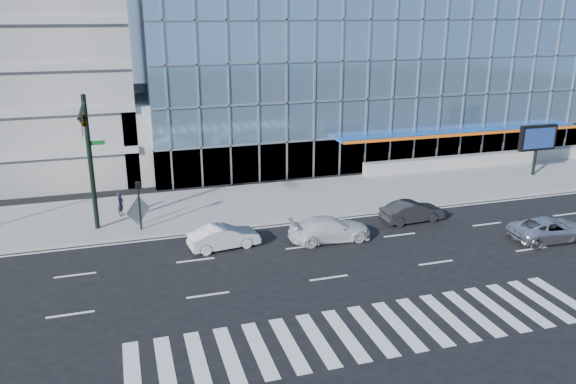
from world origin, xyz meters
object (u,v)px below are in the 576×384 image
object	(u,v)px
marquee_sign	(538,139)
tilted_panel	(138,210)
silver_suv	(550,229)
white_sedan	(224,237)
dark_sedan	(412,212)
white_suv	(330,229)
pedestrian	(121,204)
ped_signal_post	(139,198)
traffic_signal	(86,134)

from	to	relation	value
marquee_sign	tilted_panel	bearing A→B (deg)	-176.04
marquee_sign	silver_suv	world-z (taller)	marquee_sign
white_sedan	dark_sedan	xyz separation A→B (m)	(12.00, 0.62, 0.01)
white_suv	marquee_sign	bearing A→B (deg)	-67.42
silver_suv	white_suv	bearing A→B (deg)	75.13
pedestrian	dark_sedan	bearing A→B (deg)	-84.66
dark_sedan	pedestrian	size ratio (longest dim) A/B	2.58
silver_suv	tilted_panel	xyz separation A→B (m)	(-22.46, 9.07, 0.41)
ped_signal_post	tilted_panel	xyz separation A→B (m)	(-0.09, 0.93, -1.07)
ped_signal_post	white_sedan	xyz separation A→B (m)	(4.27, -3.76, -1.49)
ped_signal_post	pedestrian	size ratio (longest dim) A/B	1.94
traffic_signal	ped_signal_post	bearing A→B (deg)	8.52
ped_signal_post	white_sedan	size ratio (longest dim) A/B	0.76
dark_sedan	pedestrian	distance (m)	18.39
marquee_sign	white_suv	bearing A→B (deg)	-159.66
marquee_sign	white_sedan	xyz separation A→B (m)	(-26.23, -6.81, -2.42)
traffic_signal	silver_suv	bearing A→B (deg)	-17.33
pedestrian	tilted_panel	world-z (taller)	tilted_panel
white_suv	dark_sedan	bearing A→B (deg)	-75.48
ped_signal_post	white_suv	world-z (taller)	ped_signal_post
ped_signal_post	white_sedan	world-z (taller)	ped_signal_post
marquee_sign	dark_sedan	distance (m)	15.70
traffic_signal	white_suv	world-z (taller)	traffic_signal
dark_sedan	white_suv	bearing A→B (deg)	98.80
white_sedan	pedestrian	distance (m)	8.59
marquee_sign	silver_suv	size ratio (longest dim) A/B	0.84
ped_signal_post	pedestrian	world-z (taller)	ped_signal_post
marquee_sign	silver_suv	bearing A→B (deg)	-126.02
ped_signal_post	white_suv	distance (m)	11.29
silver_suv	white_sedan	size ratio (longest dim) A/B	1.20
silver_suv	white_suv	xyz separation A→B (m)	(-12.10, 3.69, 0.03)
white_sedan	traffic_signal	bearing A→B (deg)	56.26
silver_suv	white_sedan	xyz separation A→B (m)	(-18.10, 4.38, -0.01)
ped_signal_post	white_sedan	bearing A→B (deg)	-41.36
silver_suv	pedestrian	world-z (taller)	pedestrian
traffic_signal	tilted_panel	world-z (taller)	traffic_signal
white_suv	pedestrian	world-z (taller)	pedestrian
traffic_signal	tilted_panel	xyz separation A→B (m)	(2.41, 1.30, -5.10)
traffic_signal	pedestrian	bearing A→B (deg)	66.91
white_suv	tilted_panel	distance (m)	11.68
traffic_signal	silver_suv	size ratio (longest dim) A/B	1.68
traffic_signal	white_sedan	xyz separation A→B (m)	(6.77, -3.38, -5.51)
traffic_signal	white_suv	size ratio (longest dim) A/B	1.69
dark_sedan	tilted_panel	size ratio (longest dim) A/B	3.08
marquee_sign	white_suv	world-z (taller)	marquee_sign
silver_suv	dark_sedan	xyz separation A→B (m)	(-6.10, 4.99, -0.00)
white_suv	white_sedan	bearing A→B (deg)	85.67
ped_signal_post	traffic_signal	bearing A→B (deg)	-171.48
pedestrian	tilted_panel	xyz separation A→B (m)	(0.99, -2.03, 0.14)
white_sedan	pedestrian	size ratio (longest dim) A/B	2.55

